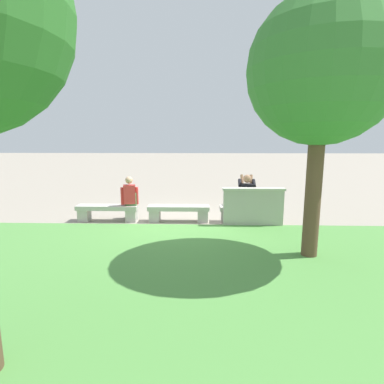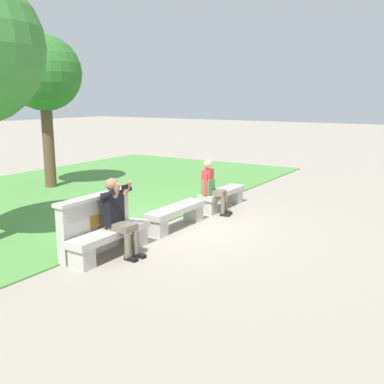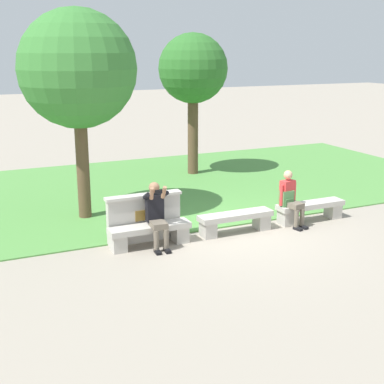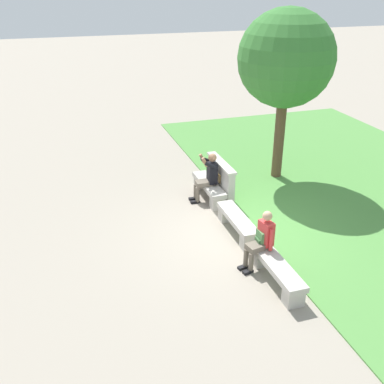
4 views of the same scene
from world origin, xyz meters
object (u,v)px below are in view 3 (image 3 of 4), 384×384
Objects in this scene: bench_main at (150,232)px; person_photographer at (156,212)px; tree_behind_wall at (78,70)px; tree_left_background at (193,70)px; bench_near at (236,220)px; backpack at (287,198)px; bench_mid at (310,209)px; person_distant at (291,197)px.

person_photographer reaches higher than bench_main.
tree_behind_wall reaches higher than tree_left_background.
backpack is (1.30, -0.01, 0.33)m from bench_near.
person_photographer is at bearing -121.02° from tree_left_background.
bench_mid is 6.15m from tree_behind_wall.
backpack reaches higher than bench_mid.
person_photographer is 0.28× the size of tree_behind_wall.
bench_main is 0.35× the size of tree_behind_wall.
tree_behind_wall reaches higher than bench_mid.
bench_near is at bearing 0.00° from bench_main.
person_photographer is 3.17m from backpack.
bench_main is at bearing 180.00° from bench_mid.
tree_left_background reaches higher than bench_near.
bench_main is at bearing -122.27° from tree_left_background.
person_distant is 2.94× the size of backpack.
tree_left_background reaches higher than person_photographer.
person_photographer is (-3.84, -0.08, 0.44)m from bench_mid.
backpack reaches higher than bench_near.
person_photographer is 3.22m from person_distant.
bench_main is 3.96m from bench_mid.
bench_near is 1.98m from bench_mid.
person_photographer reaches higher than person_distant.
bench_main is 1.98m from bench_near.
tree_left_background is (3.48, 5.51, 2.96)m from bench_main.
backpack reaches higher than bench_main.
person_distant is 0.29× the size of tree_left_background.
person_distant is (3.34, -0.06, 0.38)m from bench_main.
bench_mid is 1.28× the size of person_photographer.
bench_mid is at bearing -27.19° from tree_behind_wall.
bench_main is 1.00× the size of bench_near.
backpack is at bearing -179.44° from bench_mid.
bench_mid is 3.87m from person_photographer.
tree_left_background reaches higher than backpack.
bench_mid is 6.27m from tree_left_background.
tree_left_background is at bearing 87.97° from backpack.
tree_left_background is at bearing 94.99° from bench_mid.
person_photographer is 1.05× the size of person_distant.
backpack is (3.16, 0.07, -0.11)m from person_photographer.
backpack is at bearing -92.03° from tree_left_background.
bench_main and bench_mid have the same top height.
person_distant reaches higher than bench_main.
bench_main is at bearing 178.89° from person_distant.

